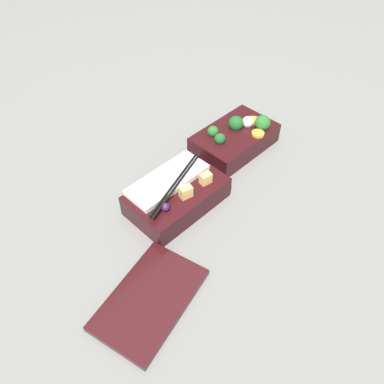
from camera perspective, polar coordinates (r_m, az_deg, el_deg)
name	(u,v)px	position (r m, az deg, el deg)	size (l,w,h in m)	color
ground_plane	(206,174)	(0.90, 2.13, 2.73)	(3.00, 3.00, 0.00)	slate
bento_tray_vegetable	(236,138)	(0.96, 6.65, 8.18)	(0.21, 0.13, 0.08)	black
bento_tray_rice	(176,194)	(0.81, -2.43, -0.38)	(0.21, 0.13, 0.08)	black
bento_lid	(150,299)	(0.69, -6.41, -15.90)	(0.20, 0.13, 0.01)	black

